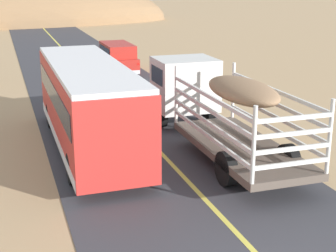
# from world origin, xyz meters

# --- Properties ---
(livestock_truck) EXTENTS (2.53, 9.70, 3.02)m
(livestock_truck) POSITION_xyz_m (2.10, 11.09, 1.79)
(livestock_truck) COLOR silver
(livestock_truck) RESTS_ON road_surface
(bus) EXTENTS (2.54, 10.00, 3.21)m
(bus) POSITION_xyz_m (-2.37, 11.45, 1.75)
(bus) COLOR red
(bus) RESTS_ON road_surface
(car_far) EXTENTS (1.90, 4.62, 1.93)m
(car_far) POSITION_xyz_m (2.11, 26.25, 1.09)
(car_far) COLOR #B2261E
(car_far) RESTS_ON road_surface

